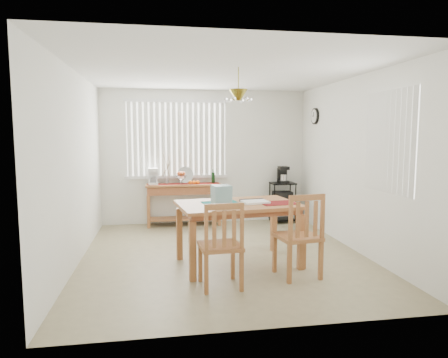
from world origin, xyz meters
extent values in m
cube|color=tan|center=(0.00, 0.00, -0.01)|extent=(4.00, 4.50, 0.01)
cube|color=white|center=(0.00, 2.30, 1.30)|extent=(4.00, 0.10, 2.60)
cube|color=white|center=(0.00, -2.30, 1.30)|extent=(4.00, 0.10, 2.60)
cube|color=white|center=(-2.05, 0.00, 1.30)|extent=(0.10, 4.50, 2.60)
cube|color=white|center=(2.05, 0.00, 1.30)|extent=(0.10, 4.50, 2.60)
cube|color=white|center=(0.00, 0.00, 2.65)|extent=(4.00, 4.50, 0.10)
cube|color=white|center=(-0.55, 2.25, 1.65)|extent=(1.90, 0.01, 1.40)
cube|color=white|center=(-1.45, 2.23, 1.65)|extent=(0.07, 0.03, 1.40)
cube|color=white|center=(-1.34, 2.23, 1.65)|extent=(0.07, 0.03, 1.40)
cube|color=white|center=(-1.24, 2.23, 1.65)|extent=(0.07, 0.03, 1.40)
cube|color=white|center=(-1.13, 2.23, 1.65)|extent=(0.07, 0.03, 1.40)
cube|color=white|center=(-1.03, 2.23, 1.65)|extent=(0.07, 0.03, 1.40)
cube|color=white|center=(-0.92, 2.23, 1.65)|extent=(0.07, 0.03, 1.40)
cube|color=white|center=(-0.81, 2.23, 1.65)|extent=(0.07, 0.03, 1.40)
cube|color=white|center=(-0.71, 2.23, 1.65)|extent=(0.07, 0.03, 1.40)
cube|color=white|center=(-0.60, 2.23, 1.65)|extent=(0.07, 0.03, 1.40)
cube|color=white|center=(-0.50, 2.23, 1.65)|extent=(0.07, 0.03, 1.40)
cube|color=white|center=(-0.39, 2.23, 1.65)|extent=(0.07, 0.03, 1.40)
cube|color=white|center=(-0.29, 2.23, 1.65)|extent=(0.07, 0.03, 1.40)
cube|color=white|center=(-0.18, 2.23, 1.65)|extent=(0.07, 0.03, 1.40)
cube|color=white|center=(-0.08, 2.23, 1.65)|extent=(0.07, 0.03, 1.40)
cube|color=white|center=(0.03, 2.23, 1.65)|extent=(0.07, 0.03, 1.40)
cube|color=white|center=(0.14, 2.23, 1.65)|extent=(0.07, 0.03, 1.40)
cube|color=white|center=(0.24, 2.23, 1.65)|extent=(0.07, 0.03, 1.40)
cube|color=white|center=(0.35, 2.23, 1.65)|extent=(0.07, 0.03, 1.40)
cube|color=white|center=(-0.55, 2.22, 0.92)|extent=(1.98, 0.06, 0.06)
cube|color=white|center=(-0.55, 2.22, 2.38)|extent=(1.98, 0.06, 0.06)
cube|color=white|center=(2.00, -0.90, 1.65)|extent=(0.01, 1.10, 1.30)
cube|color=white|center=(1.99, -1.40, 1.65)|extent=(0.03, 0.07, 1.30)
cube|color=white|center=(1.99, -1.29, 1.65)|extent=(0.03, 0.07, 1.30)
cube|color=white|center=(1.99, -1.18, 1.65)|extent=(0.03, 0.07, 1.30)
cube|color=white|center=(1.99, -1.07, 1.65)|extent=(0.03, 0.07, 1.30)
cube|color=white|center=(1.99, -0.96, 1.65)|extent=(0.03, 0.07, 1.30)
cube|color=white|center=(1.99, -0.85, 1.65)|extent=(0.03, 0.07, 1.30)
cube|color=white|center=(1.99, -0.74, 1.65)|extent=(0.03, 0.07, 1.30)
cube|color=white|center=(1.99, -0.63, 1.65)|extent=(0.03, 0.07, 1.30)
cube|color=white|center=(1.99, -0.52, 1.65)|extent=(0.03, 0.07, 1.30)
cube|color=white|center=(1.99, -0.41, 1.65)|extent=(0.03, 0.07, 1.30)
cylinder|color=black|center=(1.98, 1.55, 2.08)|extent=(0.04, 0.30, 0.30)
cylinder|color=white|center=(1.95, 1.55, 2.08)|extent=(0.01, 0.25, 0.25)
cylinder|color=olive|center=(0.13, -0.43, 2.43)|extent=(0.01, 0.01, 0.34)
cone|color=olive|center=(0.13, -0.43, 2.25)|extent=(0.24, 0.24, 0.14)
sphere|color=white|center=(0.29, -0.43, 2.19)|extent=(0.05, 0.05, 0.05)
sphere|color=white|center=(0.21, -0.29, 2.19)|extent=(0.05, 0.05, 0.05)
sphere|color=white|center=(0.05, -0.29, 2.19)|extent=(0.05, 0.05, 0.05)
sphere|color=white|center=(-0.03, -0.43, 2.19)|extent=(0.05, 0.05, 0.05)
sphere|color=white|center=(0.05, -0.57, 2.19)|extent=(0.05, 0.05, 0.05)
sphere|color=white|center=(0.21, -0.57, 2.19)|extent=(0.05, 0.05, 0.05)
cube|color=#AF6D3B|center=(-0.44, 2.03, 0.78)|extent=(1.42, 0.40, 0.04)
cube|color=#9F5834|center=(-0.44, 2.03, 0.69)|extent=(1.37, 0.36, 0.14)
cube|color=#AF6D3B|center=(-1.11, 1.87, 0.31)|extent=(0.05, 0.05, 0.61)
cube|color=#AF6D3B|center=(0.23, 1.87, 0.31)|extent=(0.05, 0.05, 0.61)
cube|color=#AF6D3B|center=(-1.11, 2.19, 0.31)|extent=(0.05, 0.05, 0.61)
cube|color=#AF6D3B|center=(0.23, 2.19, 0.31)|extent=(0.05, 0.05, 0.61)
cube|color=#AF6D3B|center=(-0.44, 2.03, 0.13)|extent=(1.32, 0.35, 0.03)
cube|color=red|center=(-0.22, 2.03, 0.19)|extent=(0.27, 0.20, 0.09)
cube|color=maroon|center=(-0.44, 2.03, 0.80)|extent=(1.35, 0.22, 0.01)
cube|color=white|center=(-1.01, 2.03, 0.82)|extent=(0.18, 0.21, 0.04)
cube|color=white|center=(-1.01, 2.10, 0.93)|extent=(0.18, 0.07, 0.27)
cube|color=white|center=(-1.01, 2.01, 1.08)|extent=(0.18, 0.20, 0.06)
cylinder|color=white|center=(-1.01, 2.00, 0.90)|extent=(0.12, 0.12, 0.12)
cylinder|color=white|center=(-0.49, 2.01, 0.85)|extent=(0.04, 0.04, 0.09)
cone|color=white|center=(-0.49, 2.01, 0.93)|extent=(0.23, 0.23, 0.08)
sphere|color=red|center=(-0.44, 2.01, 1.01)|extent=(0.07, 0.07, 0.07)
sphere|color=red|center=(-0.49, 2.06, 1.01)|extent=(0.07, 0.07, 0.07)
sphere|color=red|center=(-0.53, 2.01, 1.01)|extent=(0.07, 0.07, 0.07)
sphere|color=red|center=(-0.49, 1.97, 1.01)|extent=(0.07, 0.07, 0.07)
sphere|color=orange|center=(-0.32, 1.96, 0.84)|extent=(0.07, 0.07, 0.07)
sphere|color=orange|center=(-0.25, 1.96, 0.84)|extent=(0.07, 0.07, 0.07)
sphere|color=orange|center=(-0.18, 1.96, 0.84)|extent=(0.07, 0.07, 0.07)
cylinder|color=silver|center=(-0.40, 2.19, 0.96)|extent=(0.32, 0.08, 0.32)
cylinder|color=white|center=(-0.75, 2.07, 0.86)|extent=(0.07, 0.07, 0.12)
cylinder|color=#4C3823|center=(-0.75, 2.07, 1.13)|extent=(0.08, 0.04, 0.40)
cylinder|color=#4C3823|center=(-0.75, 2.07, 1.15)|extent=(0.12, 0.05, 0.43)
cylinder|color=#4C3823|center=(-0.75, 2.07, 1.10)|extent=(0.16, 0.07, 0.32)
cylinder|color=#4C3823|center=(-0.75, 2.07, 1.17)|extent=(0.05, 0.02, 0.49)
cylinder|color=#4C3823|center=(-0.75, 2.07, 1.09)|extent=(0.20, 0.09, 0.27)
cylinder|color=black|center=(0.14, 2.07, 0.90)|extent=(0.07, 0.07, 0.20)
cylinder|color=black|center=(0.14, 2.07, 1.04)|extent=(0.02, 0.02, 0.07)
cylinder|color=black|center=(1.30, 1.83, 0.40)|extent=(0.02, 0.02, 0.79)
cylinder|color=black|center=(1.73, 1.83, 0.40)|extent=(0.02, 0.02, 0.79)
cylinder|color=black|center=(1.30, 2.17, 0.40)|extent=(0.02, 0.02, 0.79)
cylinder|color=black|center=(1.73, 2.17, 0.40)|extent=(0.02, 0.02, 0.79)
cube|color=black|center=(1.52, 2.00, 0.78)|extent=(0.47, 0.37, 0.03)
cube|color=black|center=(1.52, 2.00, 0.40)|extent=(0.47, 0.37, 0.02)
cube|color=black|center=(1.52, 2.00, 0.06)|extent=(0.47, 0.37, 0.02)
cube|color=black|center=(1.52, 2.00, 0.51)|extent=(0.35, 0.28, 0.21)
cube|color=black|center=(1.52, 1.98, 0.82)|extent=(0.19, 0.22, 0.05)
cube|color=black|center=(1.52, 2.06, 0.93)|extent=(0.19, 0.07, 0.28)
cube|color=black|center=(1.52, 1.98, 1.09)|extent=(0.19, 0.21, 0.07)
cylinder|color=silver|center=(1.52, 1.97, 0.90)|extent=(0.12, 0.12, 0.12)
cube|color=#AF6D3B|center=(0.13, -0.43, 0.81)|extent=(1.68, 1.20, 0.04)
cube|color=#9F5834|center=(0.13, -0.43, 0.76)|extent=(1.55, 1.07, 0.07)
cube|color=#AF6D3B|center=(-0.52, -0.96, 0.36)|extent=(0.09, 0.09, 0.72)
cube|color=#AF6D3B|center=(0.89, -0.77, 0.36)|extent=(0.09, 0.09, 0.72)
cube|color=#AF6D3B|center=(-0.64, -0.09, 0.36)|extent=(0.09, 0.09, 0.72)
cube|color=#AF6D3B|center=(0.78, 0.09, 0.36)|extent=(0.09, 0.09, 0.72)
cube|color=#14726F|center=(-0.10, -0.41, 0.84)|extent=(0.51, 0.39, 0.01)
cube|color=maroon|center=(0.65, -0.53, 0.84)|extent=(0.51, 0.39, 0.01)
cube|color=white|center=(0.36, -0.46, 0.85)|extent=(0.37, 0.31, 0.03)
cube|color=black|center=(0.34, -0.31, 0.85)|extent=(0.34, 0.08, 0.03)
cube|color=#7DACB6|center=(-0.13, -0.63, 0.97)|extent=(0.25, 0.25, 0.27)
cube|color=#AF6D3B|center=(-0.23, -1.17, 0.47)|extent=(0.49, 0.49, 0.04)
cube|color=#AF6D3B|center=(-0.04, -0.96, 0.23)|extent=(0.05, 0.05, 0.45)
cube|color=#AF6D3B|center=(-0.44, -0.99, 0.23)|extent=(0.05, 0.05, 0.45)
cube|color=#AF6D3B|center=(-0.02, -1.36, 0.23)|extent=(0.05, 0.05, 0.45)
cube|color=#AF6D3B|center=(-0.41, -1.38, 0.23)|extent=(0.05, 0.05, 0.45)
cube|color=#AF6D3B|center=(-0.01, -1.37, 0.75)|extent=(0.04, 0.04, 0.51)
cube|color=#AF6D3B|center=(-0.41, -1.39, 0.75)|extent=(0.04, 0.04, 0.51)
cube|color=#AF6D3B|center=(-0.21, -1.38, 0.97)|extent=(0.42, 0.06, 0.07)
cube|color=#AF6D3B|center=(-0.10, -1.38, 0.73)|extent=(0.05, 0.02, 0.41)
cube|color=#AF6D3B|center=(-0.21, -1.38, 0.73)|extent=(0.05, 0.02, 0.41)
cube|color=#AF6D3B|center=(-0.32, -1.39, 0.73)|extent=(0.05, 0.02, 0.41)
cube|color=#AF6D3B|center=(0.76, -0.99, 0.50)|extent=(0.55, 0.55, 0.05)
cube|color=#AF6D3B|center=(0.94, -0.75, 0.24)|extent=(0.05, 0.05, 0.47)
cube|color=#AF6D3B|center=(0.53, -0.81, 0.24)|extent=(0.05, 0.05, 0.47)
cube|color=#AF6D3B|center=(1.00, -1.17, 0.24)|extent=(0.05, 0.05, 0.47)
cube|color=#AF6D3B|center=(0.59, -1.22, 0.24)|extent=(0.05, 0.05, 0.47)
cube|color=#AF6D3B|center=(1.00, -1.18, 0.78)|extent=(0.05, 0.05, 0.53)
cube|color=#AF6D3B|center=(0.59, -1.23, 0.78)|extent=(0.05, 0.05, 0.53)
cube|color=#AF6D3B|center=(0.79, -1.21, 1.02)|extent=(0.44, 0.10, 0.07)
cube|color=#AF6D3B|center=(0.91, -1.19, 0.76)|extent=(0.05, 0.03, 0.42)
cube|color=#AF6D3B|center=(0.79, -1.21, 0.76)|extent=(0.05, 0.03, 0.42)
cube|color=#AF6D3B|center=(0.68, -1.22, 0.76)|extent=(0.05, 0.03, 0.42)
camera|label=1|loc=(-0.90, -5.56, 1.74)|focal=32.00mm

